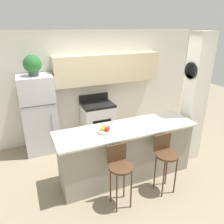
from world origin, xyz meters
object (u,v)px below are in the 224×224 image
Objects in this scene: stove_range at (98,121)px; bar_stool_left at (120,167)px; fruit_bowl at (105,130)px; bar_stool_right at (165,155)px; refrigerator at (39,115)px; potted_plant_on_fridge at (32,65)px.

stove_range is 1.07× the size of bar_stool_left.
bar_stool_right is at bearing -34.72° from fruit_bowl.
stove_range is 1.07× the size of bar_stool_right.
fruit_bowl is (0.91, -1.59, 0.18)m from refrigerator.
potted_plant_on_fridge reaches higher than bar_stool_right.
refrigerator is 4.14× the size of potted_plant_on_fridge.
bar_stool_left is 0.82m from bar_stool_right.
fruit_bowl is (0.91, -1.59, -0.89)m from potted_plant_on_fridge.
refrigerator is at bearing -178.88° from stove_range.
stove_range is at bearing 78.77° from bar_stool_left.
refrigerator is 1.70× the size of bar_stool_right.
bar_stool_left is 2.65m from potted_plant_on_fridge.
fruit_bowl is at bearing -60.22° from potted_plant_on_fridge.
refrigerator is 1.59× the size of stove_range.
potted_plant_on_fridge is (-0.00, 0.00, 1.07)m from refrigerator.
stove_range is 2.61× the size of potted_plant_on_fridge.
fruit_bowl is at bearing -60.22° from refrigerator.
bar_stool_left is at bearing -67.13° from potted_plant_on_fridge.
stove_range is at bearing 74.88° from fruit_bowl.
fruit_bowl is (-0.82, 0.57, 0.36)m from bar_stool_right.
fruit_bowl is (-0.00, 0.57, 0.36)m from bar_stool_left.
bar_stool_left is 3.90× the size of fruit_bowl.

